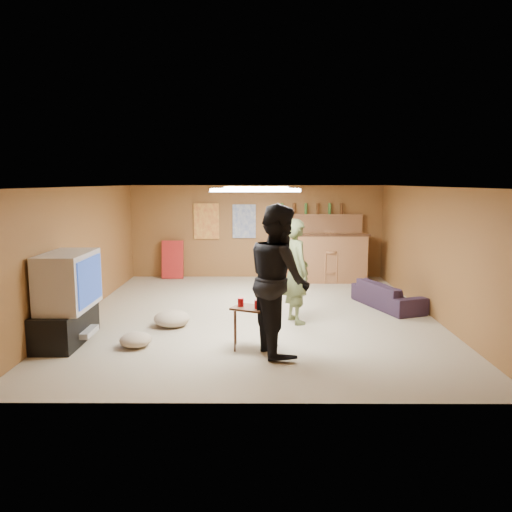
{
  "coord_description": "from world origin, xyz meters",
  "views": [
    {
      "loc": [
        0.04,
        -8.4,
        2.28
      ],
      "look_at": [
        0.0,
        0.2,
        1.0
      ],
      "focal_mm": 35.0,
      "sensor_mm": 36.0,
      "label": 1
    }
  ],
  "objects_px": {
    "bar_counter": "(322,258)",
    "tv_body": "(68,281)",
    "tray_table": "(250,328)",
    "sofa": "(388,295)",
    "person_black": "(279,279)",
    "person_olive": "(296,271)"
  },
  "relations": [
    {
      "from": "sofa",
      "to": "person_black",
      "type": "bearing_deg",
      "value": 119.38
    },
    {
      "from": "tv_body",
      "to": "person_olive",
      "type": "height_order",
      "value": "person_olive"
    },
    {
      "from": "sofa",
      "to": "tv_body",
      "type": "bearing_deg",
      "value": 91.95
    },
    {
      "from": "person_olive",
      "to": "person_black",
      "type": "distance_m",
      "value": 1.5
    },
    {
      "from": "person_olive",
      "to": "person_black",
      "type": "bearing_deg",
      "value": 146.51
    },
    {
      "from": "person_olive",
      "to": "bar_counter",
      "type": "bearing_deg",
      "value": -34.31
    },
    {
      "from": "tv_body",
      "to": "sofa",
      "type": "xyz_separation_m",
      "value": [
        5.07,
        2.04,
        -0.67
      ]
    },
    {
      "from": "bar_counter",
      "to": "person_black",
      "type": "distance_m",
      "value": 5.02
    },
    {
      "from": "person_black",
      "to": "sofa",
      "type": "bearing_deg",
      "value": -56.18
    },
    {
      "from": "bar_counter",
      "to": "tray_table",
      "type": "xyz_separation_m",
      "value": [
        -1.58,
        -4.7,
        -0.26
      ]
    },
    {
      "from": "tv_body",
      "to": "person_black",
      "type": "xyz_separation_m",
      "value": [
        2.97,
        -0.41,
        0.1
      ]
    },
    {
      "from": "person_olive",
      "to": "tv_body",
      "type": "bearing_deg",
      "value": 87.14
    },
    {
      "from": "tv_body",
      "to": "sofa",
      "type": "relative_size",
      "value": 0.7
    },
    {
      "from": "bar_counter",
      "to": "sofa",
      "type": "height_order",
      "value": "bar_counter"
    },
    {
      "from": "bar_counter",
      "to": "sofa",
      "type": "bearing_deg",
      "value": -69.2
    },
    {
      "from": "tray_table",
      "to": "person_black",
      "type": "bearing_deg",
      "value": -21.91
    },
    {
      "from": "bar_counter",
      "to": "tv_body",
      "type": "bearing_deg",
      "value": -133.0
    },
    {
      "from": "person_black",
      "to": "tray_table",
      "type": "distance_m",
      "value": 0.83
    },
    {
      "from": "tv_body",
      "to": "tray_table",
      "type": "relative_size",
      "value": 1.88
    },
    {
      "from": "person_olive",
      "to": "tray_table",
      "type": "bearing_deg",
      "value": 130.12
    },
    {
      "from": "person_olive",
      "to": "sofa",
      "type": "height_order",
      "value": "person_olive"
    },
    {
      "from": "bar_counter",
      "to": "person_black",
      "type": "xyz_separation_m",
      "value": [
        -1.18,
        -4.86,
        0.45
      ]
    }
  ]
}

